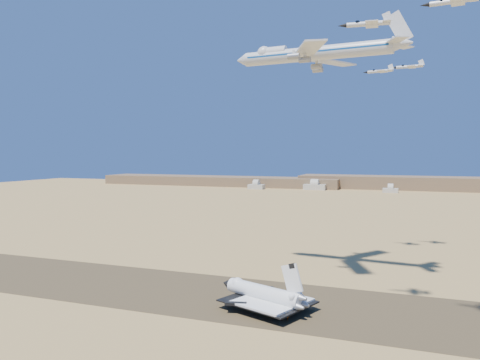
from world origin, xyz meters
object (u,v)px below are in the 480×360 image
(shuttle, at_px, (263,295))
(chase_jet_d, at_px, (379,71))
(crew_b, at_px, (288,317))
(chase_jet_a, at_px, (367,24))
(carrier_747, at_px, (310,54))
(crew_a, at_px, (283,314))
(crew_c, at_px, (282,315))
(chase_jet_e, at_px, (409,67))
(chase_jet_b, at_px, (452,1))

(shuttle, relative_size, chase_jet_d, 2.40)
(crew_b, bearing_deg, chase_jet_a, -98.89)
(carrier_747, xyz_separation_m, crew_a, (2.45, -47.70, -90.15))
(carrier_747, xyz_separation_m, crew_c, (2.23, -48.23, -90.21))
(crew_b, bearing_deg, chase_jet_e, -36.38)
(crew_c, bearing_deg, crew_a, -94.49)
(carrier_747, bearing_deg, chase_jet_b, -44.49)
(chase_jet_b, height_order, chase_jet_d, chase_jet_d)
(chase_jet_b, bearing_deg, crew_b, 177.59)
(shuttle, bearing_deg, crew_b, -14.89)
(chase_jet_d, height_order, chase_jet_e, chase_jet_e)
(crew_a, bearing_deg, chase_jet_a, -70.67)
(shuttle, relative_size, chase_jet_b, 2.53)
(shuttle, bearing_deg, chase_jet_b, 5.91)
(crew_b, xyz_separation_m, chase_jet_b, (43.63, -7.04, 88.67))
(shuttle, relative_size, chase_jet_a, 2.31)
(crew_b, relative_size, chase_jet_e, 0.12)
(chase_jet_d, relative_size, chase_jet_e, 0.95)
(shuttle, height_order, crew_b, shuttle)
(crew_a, xyz_separation_m, crew_c, (-0.22, -0.53, -0.06))
(crew_a, bearing_deg, chase_jet_e, -4.24)
(chase_jet_a, height_order, chase_jet_d, chase_jet_d)
(carrier_747, relative_size, chase_jet_a, 4.63)
(crew_c, bearing_deg, shuttle, -19.53)
(chase_jet_a, bearing_deg, shuttle, 170.07)
(crew_c, height_order, chase_jet_b, chase_jet_b)
(chase_jet_b, relative_size, chase_jet_d, 0.95)
(crew_c, relative_size, chase_jet_e, 0.11)
(carrier_747, distance_m, chase_jet_d, 55.62)
(chase_jet_e, bearing_deg, chase_jet_b, -79.70)
(shuttle, height_order, crew_a, shuttle)
(crew_c, bearing_deg, crew_b, 167.85)
(shuttle, bearing_deg, crew_a, -13.24)
(crew_c, bearing_deg, chase_jet_a, -155.00)
(carrier_747, height_order, chase_jet_a, carrier_747)
(chase_jet_a, height_order, chase_jet_e, chase_jet_e)
(crew_a, relative_size, chase_jet_b, 0.14)
(crew_a, bearing_deg, crew_b, -118.93)
(chase_jet_a, bearing_deg, chase_jet_e, 80.43)
(shuttle, distance_m, carrier_747, 96.31)
(chase_jet_d, bearing_deg, chase_jet_b, -67.31)
(crew_a, height_order, chase_jet_b, chase_jet_b)
(chase_jet_b, xyz_separation_m, chase_jet_d, (-24.95, 107.12, 1.38))
(carrier_747, relative_size, chase_jet_e, 4.55)
(chase_jet_a, xyz_separation_m, chase_jet_e, (10.09, 104.26, 4.75))
(crew_a, bearing_deg, crew_c, 171.04)
(crew_c, bearing_deg, chase_jet_e, -89.80)
(chase_jet_e, bearing_deg, shuttle, -108.29)
(crew_b, xyz_separation_m, chase_jet_e, (31.94, 108.54, 92.82))
(chase_jet_a, bearing_deg, crew_b, -172.96)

